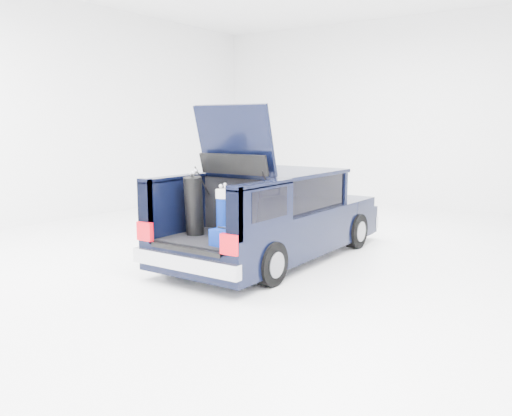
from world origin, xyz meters
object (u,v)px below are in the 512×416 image
Objects in this scene: black_golf_bag at (194,206)px; blue_golf_bag at (224,213)px; blue_duffel at (229,238)px; red_suitcase at (253,219)px; car at (277,217)px.

black_golf_bag reaches higher than blue_golf_bag.
blue_duffel is (0.87, -0.31, -0.32)m from black_golf_bag.
red_suitcase is 0.62× the size of black_golf_bag.
car reaches higher than blue_golf_bag.
blue_golf_bag is at bearing 4.45° from black_golf_bag.
red_suitcase is at bearing 4.43° from black_golf_bag.
blue_duffel is at bearing -76.18° from car.
blue_golf_bag is 1.58× the size of blue_duffel.
blue_golf_bag is (0.04, -1.48, 0.28)m from car.
car reaches higher than black_golf_bag.
blue_duffel is at bearing -68.34° from red_suitcase.
car reaches higher than blue_duffel.
blue_golf_bag is (-0.42, -0.12, 0.07)m from red_suitcase.
car is 1.97m from blue_duffel.
blue_golf_bag is at bearing -88.42° from car.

